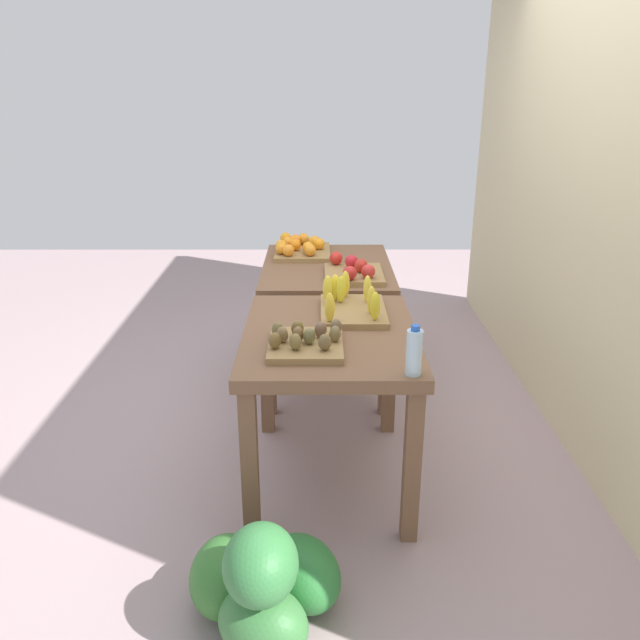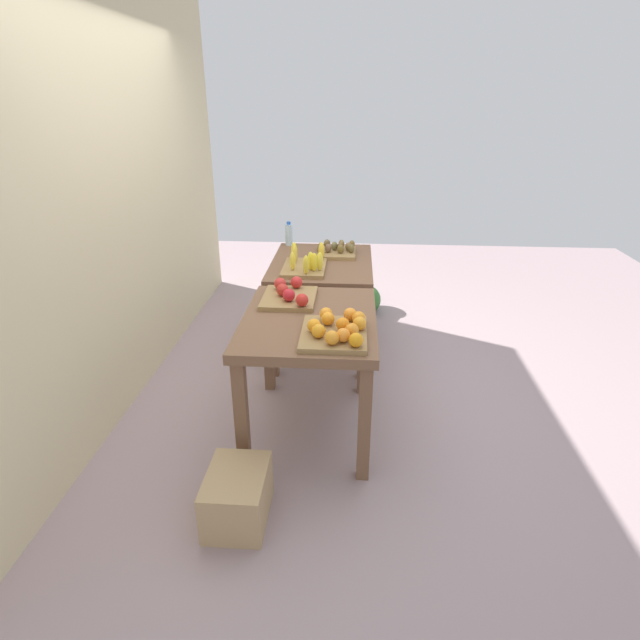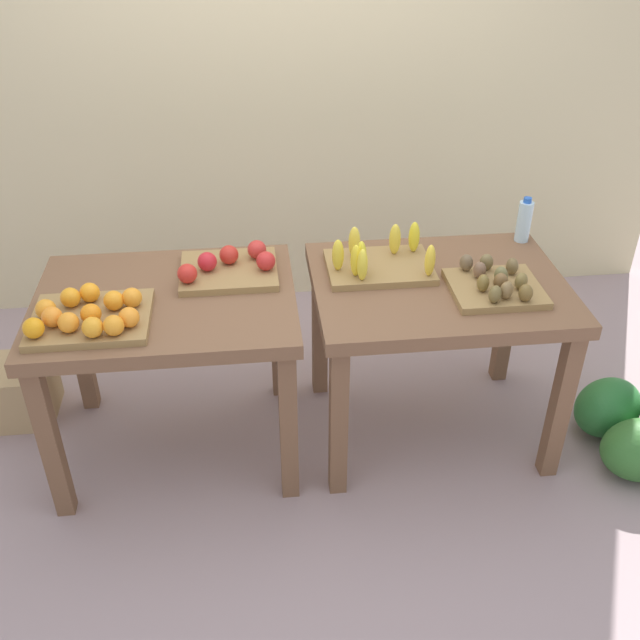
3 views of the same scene
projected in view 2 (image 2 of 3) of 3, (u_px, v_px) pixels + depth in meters
The scene contains 11 objects.
ground_plane at pixel (317, 382), 3.86m from camera, with size 8.00×8.00×0.00m, color gray.
back_wall at pixel (113, 179), 3.34m from camera, with size 4.40×0.12×3.00m, color beige.
display_table_left at pixel (310, 335), 3.08m from camera, with size 1.04×0.80×0.79m.
display_table_right at pixel (322, 275), 4.10m from camera, with size 1.04×0.80×0.79m.
orange_bin at pixel (337, 330), 2.76m from camera, with size 0.45×0.37×0.11m.
apple_bin at pixel (289, 295), 3.26m from camera, with size 0.41×0.34×0.11m.
banana_crate at pixel (305, 265), 3.82m from camera, with size 0.44×0.32×0.17m.
kiwi_bin at pixel (336, 250), 4.21m from camera, with size 0.36×0.33×0.10m.
water_bottle at pixel (289, 234), 4.45m from camera, with size 0.06×0.06×0.21m.
watermelon_pile at pixel (353, 291), 5.13m from camera, with size 0.64×0.63×0.51m.
cardboard_produce_box at pixel (237, 496), 2.57m from camera, with size 0.40×0.30×0.28m, color tan.
Camera 2 is at (-3.33, -0.26, 2.00)m, focal length 28.39 mm.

